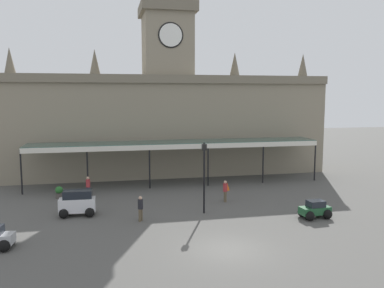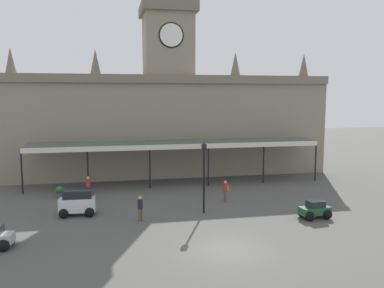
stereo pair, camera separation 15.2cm
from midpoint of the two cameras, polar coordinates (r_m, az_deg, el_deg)
The scene contains 11 objects.
ground_plane at distance 22.04m, azimuth 4.94°, elevation -14.84°, with size 140.00×140.00×0.00m, color #4F4E4A.
station_building at distance 41.84m, azimuth -3.61°, elevation 3.70°, with size 32.37×6.83×17.27m.
entrance_canopy at distance 36.46m, azimuth -2.32°, elevation 0.09°, with size 26.62×3.26×3.94m.
car_white_van at distance 28.52m, azimuth -16.25°, elevation -8.27°, with size 2.43×1.65×1.77m.
car_green_sedan at distance 28.22m, azimuth 17.06°, elevation -9.11°, with size 2.12×1.64×1.19m.
pedestrian_near_entrance at distance 26.45m, azimuth -7.56°, elevation -9.02°, with size 0.34×0.36×1.67m.
pedestrian_crossing_forecourt at distance 30.90m, azimuth 4.65°, elevation -6.63°, with size 0.34×0.39×1.67m.
pedestrian_beside_cars at distance 33.32m, azimuth -14.80°, elevation -5.83°, with size 0.34×0.34×1.67m.
victorian_lamppost at distance 27.48m, azimuth 1.59°, elevation -3.65°, with size 0.30×0.30×5.00m.
traffic_cone at distance 34.70m, azimuth 4.96°, elevation -6.07°, with size 0.40×0.40×0.69m, color orange.
planter_near_kerb at distance 33.72m, azimuth -18.64°, elevation -6.55°, with size 0.60×0.60×0.96m.
Camera 1 is at (-6.05, -19.55, 8.22)m, focal length 37.20 mm.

